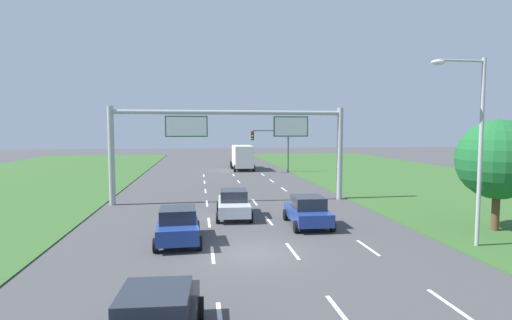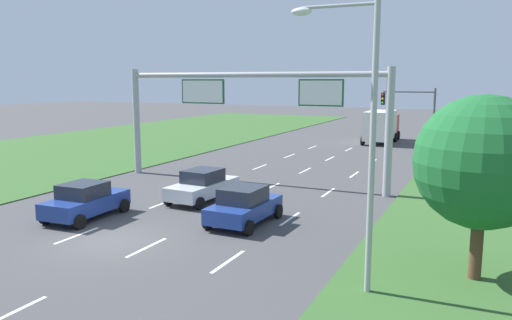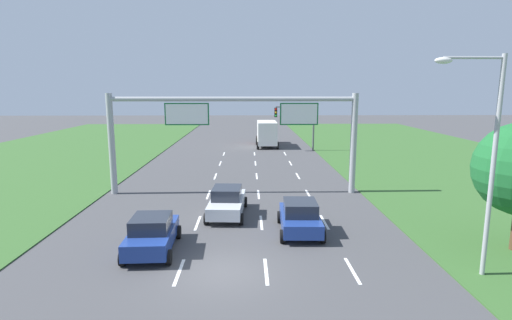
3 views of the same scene
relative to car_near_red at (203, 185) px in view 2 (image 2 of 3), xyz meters
The scene contains 12 objects.
ground_plane 7.43m from the car_near_red, 88.43° to the right, with size 200.00×200.00×0.00m, color #424244.
lane_dashes_inner_left 2.23m from the car_near_red, 138.25° to the right, with size 0.14×50.40×0.01m.
lane_dashes_inner_right 2.53m from the car_near_red, 35.30° to the right, with size 0.14×50.40×0.01m.
lane_dashes_slip 5.68m from the car_near_red, 14.22° to the right, with size 0.14×50.40×0.01m.
car_near_red is the anchor object (origin of this frame).
car_lead_silver 6.08m from the car_near_red, 120.70° to the right, with size 2.26×4.19×1.67m.
car_far_ahead 4.86m from the car_near_red, 37.13° to the right, with size 2.26×4.11×1.67m.
box_truck 29.32m from the car_near_red, 82.90° to the left, with size 2.72×7.65×3.25m.
sign_gantry 6.50m from the car_near_red, 86.75° to the left, with size 17.24×0.44×7.00m.
traffic_light_mast 25.82m from the car_near_red, 74.02° to the left, with size 4.76×0.49×5.60m.
street_lamp 13.49m from the car_near_red, 38.22° to the right, with size 2.61×0.32×8.50m.
roadside_tree_near 14.71m from the car_near_red, 22.51° to the right, with size 4.15×4.15×5.87m.
Camera 2 is at (13.17, -14.70, 6.27)m, focal length 35.00 mm.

